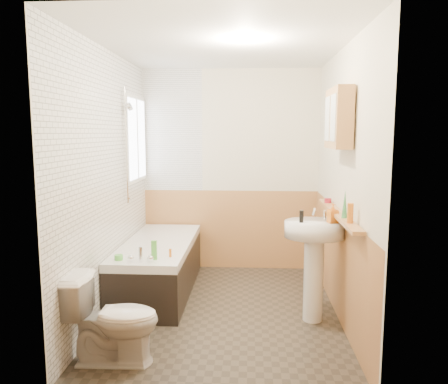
{
  "coord_description": "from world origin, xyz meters",
  "views": [
    {
      "loc": [
        0.26,
        -4.06,
        1.72
      ],
      "look_at": [
        0.0,
        0.15,
        1.15
      ],
      "focal_mm": 35.0,
      "sensor_mm": 36.0,
      "label": 1
    }
  ],
  "objects_px": {
    "toilet": "(114,319)",
    "pine_shelf": "(338,214)",
    "bathtub": "(159,265)",
    "medicine_cabinet": "(338,118)",
    "sink": "(314,250)"
  },
  "relations": [
    {
      "from": "toilet",
      "to": "sink",
      "type": "xyz_separation_m",
      "value": [
        1.6,
        0.84,
        0.33
      ]
    },
    {
      "from": "medicine_cabinet",
      "to": "pine_shelf",
      "type": "bearing_deg",
      "value": 13.02
    },
    {
      "from": "medicine_cabinet",
      "to": "toilet",
      "type": "bearing_deg",
      "value": -155.15
    },
    {
      "from": "sink",
      "to": "bathtub",
      "type": "bearing_deg",
      "value": 170.81
    },
    {
      "from": "sink",
      "to": "pine_shelf",
      "type": "height_order",
      "value": "sink"
    },
    {
      "from": "bathtub",
      "to": "toilet",
      "type": "height_order",
      "value": "bathtub"
    },
    {
      "from": "toilet",
      "to": "pine_shelf",
      "type": "relative_size",
      "value": 0.44
    },
    {
      "from": "bathtub",
      "to": "medicine_cabinet",
      "type": "height_order",
      "value": "medicine_cabinet"
    },
    {
      "from": "toilet",
      "to": "sink",
      "type": "relative_size",
      "value": 0.65
    },
    {
      "from": "sink",
      "to": "medicine_cabinet",
      "type": "bearing_deg",
      "value": 6.38
    },
    {
      "from": "bathtub",
      "to": "sink",
      "type": "bearing_deg",
      "value": -22.37
    },
    {
      "from": "pine_shelf",
      "to": "medicine_cabinet",
      "type": "relative_size",
      "value": 2.7
    },
    {
      "from": "bathtub",
      "to": "sink",
      "type": "distance_m",
      "value": 1.74
    },
    {
      "from": "pine_shelf",
      "to": "toilet",
      "type": "bearing_deg",
      "value": -155.32
    },
    {
      "from": "bathtub",
      "to": "medicine_cabinet",
      "type": "bearing_deg",
      "value": -20.94
    }
  ]
}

